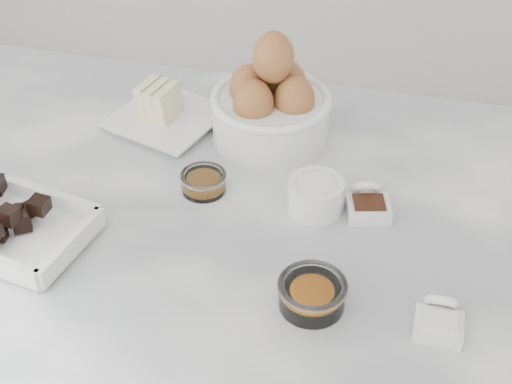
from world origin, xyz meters
TOP-DOWN VIEW (x-y plane):
  - marble_slab at (0.00, 0.00)m, footprint 1.20×0.80m
  - chocolate_dish at (-0.27, -0.09)m, footprint 0.21×0.18m
  - butter_plate at (-0.18, 0.22)m, footprint 0.20×0.20m
  - sugar_ramekin at (0.10, 0.06)m, footprint 0.08×0.08m
  - egg_bowl at (-0.00, 0.22)m, footprint 0.19×0.19m
  - honey_bowl at (-0.07, 0.07)m, footprint 0.07×0.07m
  - zest_bowl at (0.12, -0.11)m, footprint 0.08×0.08m
  - vanilla_spoon at (0.17, 0.07)m, footprint 0.07×0.08m
  - salt_spoon at (0.27, -0.12)m, footprint 0.06×0.07m

SIDE VIEW (x-z plane):
  - marble_slab at x=0.00m, z-range 0.90..0.94m
  - salt_spoon at x=0.27m, z-range 0.93..0.97m
  - vanilla_spoon at x=0.17m, z-range 0.93..0.98m
  - honey_bowl at x=-0.07m, z-range 0.94..0.97m
  - zest_bowl at x=0.12m, z-range 0.94..0.98m
  - butter_plate at x=-0.18m, z-range 0.93..0.99m
  - chocolate_dish at x=-0.27m, z-range 0.94..0.99m
  - sugar_ramekin at x=0.10m, z-range 0.94..0.99m
  - egg_bowl at x=0.00m, z-range 0.91..1.09m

